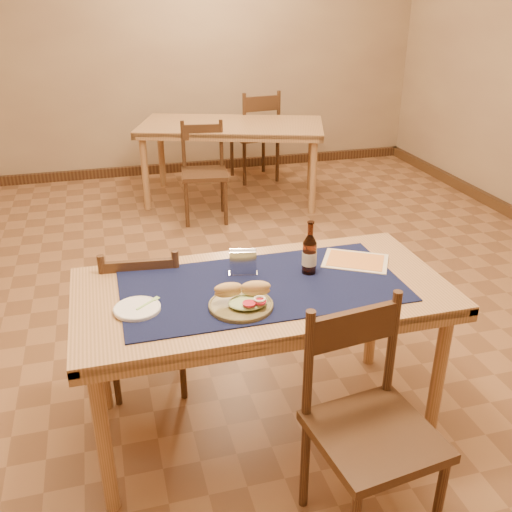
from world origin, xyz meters
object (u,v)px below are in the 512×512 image
object	(u,v)px
chair_main_far	(146,315)
sandwich_plate	(243,301)
back_table	(232,132)
napkin_holder	(243,263)
chair_main_near	(369,423)
beer_bottle	(309,254)
main_table	(262,303)

from	to	relation	value
chair_main_far	sandwich_plate	world-z (taller)	sandwich_plate
back_table	napkin_holder	size ratio (longest dim) A/B	14.08
chair_main_near	beer_bottle	distance (m)	0.78
main_table	back_table	world-z (taller)	same
back_table	chair_main_far	xyz separation A→B (m)	(-1.10, -2.78, -0.23)
main_table	back_table	size ratio (longest dim) A/B	0.84
main_table	beer_bottle	world-z (taller)	beer_bottle
chair_main_far	back_table	bearing A→B (deg)	68.44
chair_main_near	sandwich_plate	size ratio (longest dim) A/B	3.48
chair_main_far	beer_bottle	world-z (taller)	beer_bottle
beer_bottle	sandwich_plate	bearing A→B (deg)	-149.06
main_table	chair_main_near	bearing A→B (deg)	-69.97
sandwich_plate	chair_main_near	bearing A→B (deg)	-53.15
chair_main_far	sandwich_plate	distance (m)	0.77
main_table	napkin_holder	distance (m)	0.20
back_table	napkin_holder	bearing A→B (deg)	-102.22
beer_bottle	napkin_holder	xyz separation A→B (m)	(-0.29, 0.07, -0.04)
main_table	back_table	distance (m)	3.27
chair_main_near	beer_bottle	world-z (taller)	beer_bottle
main_table	chair_main_near	xyz separation A→B (m)	(0.23, -0.62, -0.19)
chair_main_near	sandwich_plate	xyz separation A→B (m)	(-0.35, 0.47, 0.31)
back_table	chair_main_far	world-z (taller)	chair_main_far
chair_main_far	chair_main_near	world-z (taller)	chair_main_near
back_table	beer_bottle	size ratio (longest dim) A/B	7.74
napkin_holder	back_table	bearing A→B (deg)	77.78
beer_bottle	chair_main_far	bearing A→B (deg)	152.68
chair_main_far	napkin_holder	distance (m)	0.65
sandwich_plate	napkin_holder	xyz separation A→B (m)	(0.07, 0.28, 0.03)
chair_main_far	beer_bottle	bearing A→B (deg)	-27.32
beer_bottle	napkin_holder	bearing A→B (deg)	166.56
napkin_holder	chair_main_far	bearing A→B (deg)	144.94
sandwich_plate	beer_bottle	world-z (taller)	beer_bottle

